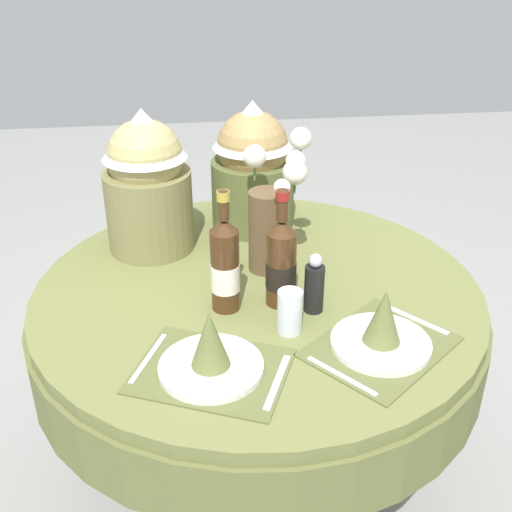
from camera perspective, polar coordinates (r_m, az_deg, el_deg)
The scene contains 11 objects.
ground at distance 2.23m, azimuth 0.10°, elevation -18.84°, with size 8.00×8.00×0.00m, color gray.
dining_table at distance 1.84m, azimuth 0.12°, elevation -6.30°, with size 1.27×1.27×0.72m.
place_setting_left at distance 1.44m, azimuth -4.11°, elevation -8.85°, with size 0.41×0.37×0.16m.
place_setting_right at distance 1.54m, azimuth 11.28°, elevation -6.65°, with size 0.43×0.42×0.16m.
flower_vase at distance 1.78m, azimuth 1.43°, elevation 4.09°, with size 0.19×0.22×0.40m.
wine_bottle_left at distance 1.61m, azimuth -2.81°, elevation -0.82°, with size 0.08×0.08×0.33m.
wine_bottle_centre at distance 1.64m, azimuth 2.28°, elevation -0.58°, with size 0.08×0.08×0.32m.
tumbler_mid at distance 1.56m, azimuth 3.06°, elevation -5.03°, with size 0.06×0.06×0.11m, color silver.
pepper_mill at distance 1.63m, azimuth 5.27°, elevation -2.65°, with size 0.05×0.05×0.17m.
gift_tub_back_left at distance 1.91m, azimuth -9.81°, elevation 7.05°, with size 0.26×0.26×0.44m.
gift_tub_back_centre at distance 2.03m, azimuth -0.30°, elevation 8.50°, with size 0.27×0.27×0.42m.
Camera 1 is at (-0.19, -1.50, 1.64)m, focal length 44.44 mm.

